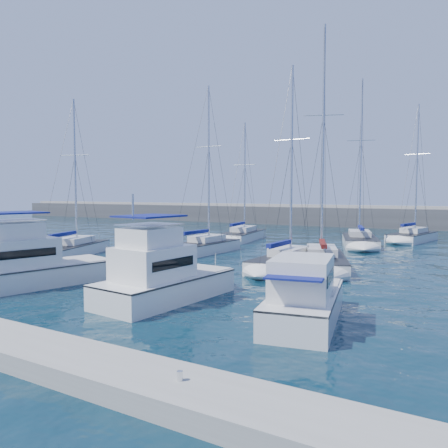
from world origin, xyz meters
The scene contains 14 objects.
ground centered at (0.00, 0.00, 0.00)m, with size 220.00×220.00×0.00m, color black.
breakwater centered at (0.00, 52.00, 1.05)m, with size 160.00×6.00×4.45m.
dock_cleat_near_stbd centered at (8.00, -11.00, 0.72)m, with size 0.16×0.16×0.25m, color silver.
motor_yacht_port_outer centered at (-12.13, -2.40, 0.94)m, with size 3.58×6.56×3.20m.
motor_yacht_port_inner centered at (-7.75, -3.87, 1.13)m, with size 5.32×8.92×4.69m.
motor_yacht_stbd_inner centered at (0.99, -2.88, 1.13)m, with size 3.85×7.76×4.69m.
motor_yacht_stbd_outer centered at (8.32, -2.79, 0.94)m, with size 3.87×7.11×3.20m.
sailboat_mid_a centered at (-15.79, 6.04, 0.51)m, with size 5.64×8.88×13.78m.
sailboat_mid_b centered at (-6.86, 13.23, 0.53)m, with size 3.45×7.87×15.30m.
sailboat_mid_c centered at (2.97, 8.56, 0.53)m, with size 3.12×7.45×14.50m.
sailboat_mid_d centered at (4.95, 10.23, 0.55)m, with size 5.84×8.97×17.49m.
sailboat_back_a centered at (-8.84, 24.33, 0.50)m, with size 4.41×9.51×13.76m.
sailboat_back_b centered at (4.08, 25.53, 0.54)m, with size 5.63×9.49×17.30m.
sailboat_back_c centered at (8.22, 32.55, 0.53)m, with size 4.71×8.43×15.53m.
Camera 1 is at (14.34, -19.70, 5.32)m, focal length 35.00 mm.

